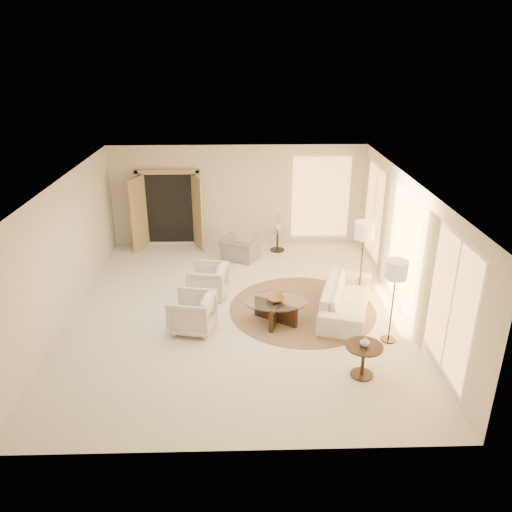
{
  "coord_description": "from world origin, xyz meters",
  "views": [
    {
      "loc": [
        0.13,
        -9.37,
        5.22
      ],
      "look_at": [
        0.4,
        0.4,
        1.1
      ],
      "focal_mm": 35.0,
      "sensor_mm": 36.0,
      "label": 1
    }
  ],
  "objects_px": {
    "sofa": "(346,299)",
    "side_vase": "(278,226)",
    "armchair_right": "(192,311)",
    "coffee_table": "(276,308)",
    "end_table": "(364,355)",
    "floor_lamp_near": "(364,234)",
    "side_table": "(278,238)",
    "floor_lamp_far": "(396,273)",
    "accent_chair": "(240,246)",
    "bowl": "(276,299)",
    "armchair_left": "(208,280)",
    "end_vase": "(365,342)"
  },
  "relations": [
    {
      "from": "sofa",
      "to": "floor_lamp_near",
      "type": "height_order",
      "value": "floor_lamp_near"
    },
    {
      "from": "end_table",
      "to": "bowl",
      "type": "bearing_deg",
      "value": 126.32
    },
    {
      "from": "floor_lamp_near",
      "to": "floor_lamp_far",
      "type": "bearing_deg",
      "value": -84.9
    },
    {
      "from": "side_table",
      "to": "side_vase",
      "type": "relative_size",
      "value": 2.6
    },
    {
      "from": "bowl",
      "to": "end_vase",
      "type": "distance_m",
      "value": 2.31
    },
    {
      "from": "armchair_right",
      "to": "side_table",
      "type": "height_order",
      "value": "armchair_right"
    },
    {
      "from": "coffee_table",
      "to": "floor_lamp_near",
      "type": "distance_m",
      "value": 2.54
    },
    {
      "from": "accent_chair",
      "to": "side_vase",
      "type": "xyz_separation_m",
      "value": [
        1.03,
        0.6,
        0.32
      ]
    },
    {
      "from": "sofa",
      "to": "side_vase",
      "type": "distance_m",
      "value": 3.76
    },
    {
      "from": "floor_lamp_near",
      "to": "side_vase",
      "type": "distance_m",
      "value": 3.34
    },
    {
      "from": "side_table",
      "to": "floor_lamp_far",
      "type": "xyz_separation_m",
      "value": [
        1.82,
        -4.64,
        1.06
      ]
    },
    {
      "from": "side_table",
      "to": "bowl",
      "type": "relative_size",
      "value": 1.71
    },
    {
      "from": "accent_chair",
      "to": "coffee_table",
      "type": "relative_size",
      "value": 0.53
    },
    {
      "from": "bowl",
      "to": "armchair_left",
      "type": "bearing_deg",
      "value": 140.79
    },
    {
      "from": "armchair_right",
      "to": "sofa",
      "type": "bearing_deg",
      "value": 111.77
    },
    {
      "from": "sofa",
      "to": "armchair_left",
      "type": "bearing_deg",
      "value": 90.95
    },
    {
      "from": "sofa",
      "to": "side_vase",
      "type": "xyz_separation_m",
      "value": [
        -1.2,
        3.54,
        0.37
      ]
    },
    {
      "from": "armchair_left",
      "to": "bowl",
      "type": "bearing_deg",
      "value": 59.95
    },
    {
      "from": "side_vase",
      "to": "floor_lamp_near",
      "type": "bearing_deg",
      "value": -59.25
    },
    {
      "from": "side_table",
      "to": "floor_lamp_near",
      "type": "distance_m",
      "value": 3.44
    },
    {
      "from": "floor_lamp_near",
      "to": "side_vase",
      "type": "bearing_deg",
      "value": 120.75
    },
    {
      "from": "armchair_left",
      "to": "floor_lamp_far",
      "type": "distance_m",
      "value": 4.19
    },
    {
      "from": "end_table",
      "to": "floor_lamp_near",
      "type": "bearing_deg",
      "value": 78.59
    },
    {
      "from": "coffee_table",
      "to": "end_vase",
      "type": "xyz_separation_m",
      "value": [
        1.37,
        -1.86,
        0.37
      ]
    },
    {
      "from": "armchair_right",
      "to": "bowl",
      "type": "bearing_deg",
      "value": 110.4
    },
    {
      "from": "sofa",
      "to": "floor_lamp_near",
      "type": "bearing_deg",
      "value": -14.11
    },
    {
      "from": "accent_chair",
      "to": "floor_lamp_far",
      "type": "relative_size",
      "value": 0.53
    },
    {
      "from": "sofa",
      "to": "accent_chair",
      "type": "height_order",
      "value": "accent_chair"
    },
    {
      "from": "accent_chair",
      "to": "side_vase",
      "type": "height_order",
      "value": "side_vase"
    },
    {
      "from": "floor_lamp_near",
      "to": "armchair_left",
      "type": "bearing_deg",
      "value": 178.27
    },
    {
      "from": "armchair_right",
      "to": "coffee_table",
      "type": "xyz_separation_m",
      "value": [
        1.67,
        0.27,
        -0.12
      ]
    },
    {
      "from": "armchair_right",
      "to": "coffee_table",
      "type": "height_order",
      "value": "armchair_right"
    },
    {
      "from": "side_vase",
      "to": "floor_lamp_far",
      "type": "bearing_deg",
      "value": -68.54
    },
    {
      "from": "coffee_table",
      "to": "floor_lamp_near",
      "type": "height_order",
      "value": "floor_lamp_near"
    },
    {
      "from": "armchair_right",
      "to": "floor_lamp_near",
      "type": "bearing_deg",
      "value": 121.54
    },
    {
      "from": "armchair_right",
      "to": "side_vase",
      "type": "distance_m",
      "value": 4.59
    },
    {
      "from": "sofa",
      "to": "coffee_table",
      "type": "distance_m",
      "value": 1.53
    },
    {
      "from": "sofa",
      "to": "end_table",
      "type": "distance_m",
      "value": 2.19
    },
    {
      "from": "end_vase",
      "to": "floor_lamp_far",
      "type": "bearing_deg",
      "value": 55.05
    },
    {
      "from": "floor_lamp_far",
      "to": "bowl",
      "type": "bearing_deg",
      "value": 159.96
    },
    {
      "from": "bowl",
      "to": "side_vase",
      "type": "distance_m",
      "value": 3.88
    },
    {
      "from": "end_table",
      "to": "sofa",
      "type": "bearing_deg",
      "value": 86.48
    },
    {
      "from": "side_table",
      "to": "side_vase",
      "type": "distance_m",
      "value": 0.35
    },
    {
      "from": "armchair_left",
      "to": "floor_lamp_far",
      "type": "xyz_separation_m",
      "value": [
        3.57,
        -1.95,
        1.01
      ]
    },
    {
      "from": "side_table",
      "to": "floor_lamp_far",
      "type": "relative_size",
      "value": 0.36
    },
    {
      "from": "sofa",
      "to": "side_table",
      "type": "xyz_separation_m",
      "value": [
        -1.2,
        3.54,
        0.03
      ]
    },
    {
      "from": "floor_lamp_near",
      "to": "end_table",
      "type": "bearing_deg",
      "value": -101.41
    },
    {
      "from": "coffee_table",
      "to": "side_table",
      "type": "relative_size",
      "value": 2.8
    },
    {
      "from": "sofa",
      "to": "end_vase",
      "type": "xyz_separation_m",
      "value": [
        -0.13,
        -2.18,
        0.34
      ]
    },
    {
      "from": "end_table",
      "to": "floor_lamp_far",
      "type": "xyz_separation_m",
      "value": [
        0.76,
        1.08,
        1.01
      ]
    }
  ]
}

